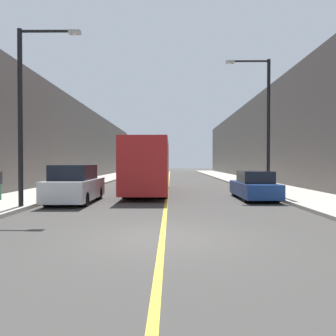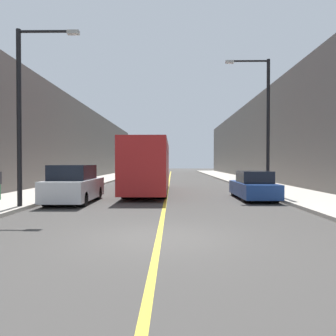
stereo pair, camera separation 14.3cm
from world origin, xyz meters
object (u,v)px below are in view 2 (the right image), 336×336
object	(u,v)px
parked_suv_left	(74,185)
car_right_near	(254,187)
bus	(149,166)
street_lamp_right	(264,117)
street_lamp_left	(25,105)

from	to	relation	value
parked_suv_left	car_right_near	xyz separation A→B (m)	(9.38, 1.65, -0.18)
bus	street_lamp_right	bearing A→B (deg)	-14.75
bus	street_lamp_left	bearing A→B (deg)	-120.66
car_right_near	street_lamp_left	world-z (taller)	street_lamp_left
car_right_near	street_lamp_right	bearing A→B (deg)	60.48
bus	street_lamp_left	xyz separation A→B (m)	(-4.72, -7.97, 2.65)
parked_suv_left	street_lamp_left	world-z (taller)	street_lamp_left
parked_suv_left	bus	bearing A→B (deg)	58.93
parked_suv_left	street_lamp_left	distance (m)	4.53
car_right_near	street_lamp_left	bearing A→B (deg)	-159.31
street_lamp_left	street_lamp_right	size ratio (longest dim) A/B	0.93
bus	parked_suv_left	xyz separation A→B (m)	(-3.35, -5.56, -0.94)
bus	parked_suv_left	size ratio (longest dim) A/B	2.38
car_right_near	parked_suv_left	bearing A→B (deg)	-169.99
bus	car_right_near	world-z (taller)	bus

